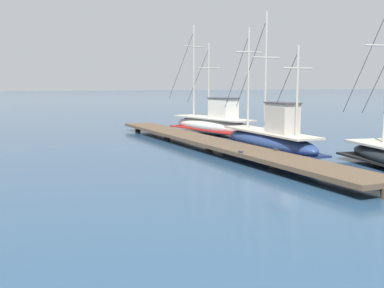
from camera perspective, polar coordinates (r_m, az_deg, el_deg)
floating_dock at (r=22.37m, az=2.08°, el=0.27°), size 3.21×21.63×0.53m
fishing_boat_0 at (r=29.12m, az=2.60°, el=2.55°), size 3.39×8.59×6.78m
fishing_boat_1 at (r=21.37m, az=9.38°, el=0.69°), size 1.69×7.94×6.26m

